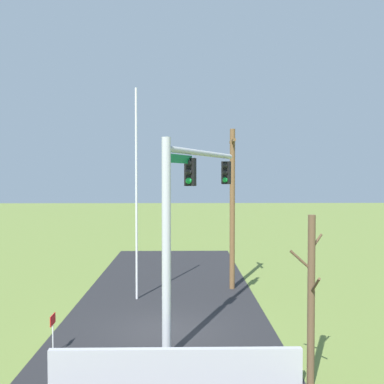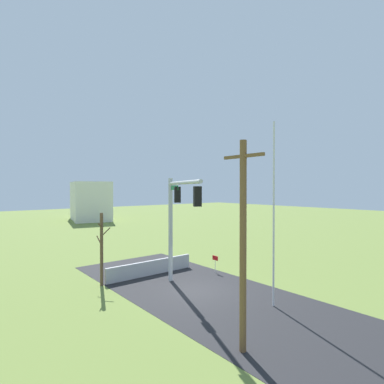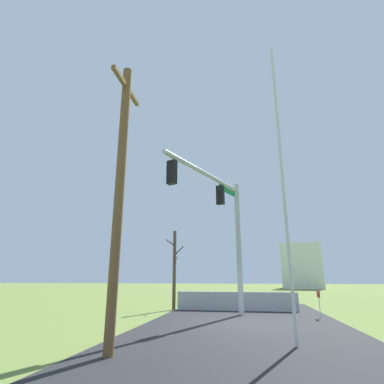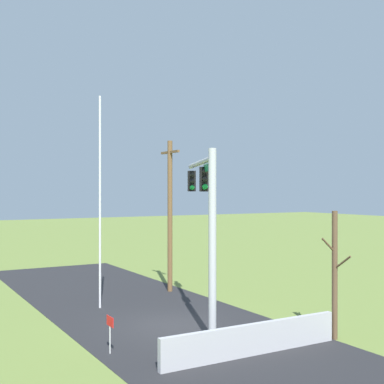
{
  "view_description": "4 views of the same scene",
  "coord_description": "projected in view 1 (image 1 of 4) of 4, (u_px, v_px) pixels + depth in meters",
  "views": [
    {
      "loc": [
        16.96,
        0.69,
        5.62
      ],
      "look_at": [
        -1.29,
        1.02,
        5.0
      ],
      "focal_mm": 43.85,
      "sensor_mm": 36.0,
      "label": 1
    },
    {
      "loc": [
        -13.71,
        11.77,
        6.15
      ],
      "look_at": [
        -1.03,
        1.35,
        5.94
      ],
      "focal_mm": 28.31,
      "sensor_mm": 36.0,
      "label": 2
    },
    {
      "loc": [
        -13.59,
        -0.22,
        1.82
      ],
      "look_at": [
        -1.2,
        1.99,
        5.39
      ],
      "focal_mm": 28.15,
      "sensor_mm": 36.0,
      "label": 3
    },
    {
      "loc": [
        18.12,
        -9.62,
        5.31
      ],
      "look_at": [
        -0.07,
        0.91,
        5.26
      ],
      "focal_mm": 48.69,
      "sensor_mm": 36.0,
      "label": 4
    }
  ],
  "objects": [
    {
      "name": "ground_plane",
      "position": [
        165.0,
        330.0,
        17.12
      ],
      "size": [
        160.0,
        160.0,
        0.0
      ],
      "primitive_type": "plane",
      "color": "olive"
    },
    {
      "name": "retaining_fence",
      "position": [
        176.0,
        367.0,
        12.51
      ],
      "size": [
        0.2,
        6.77,
        1.02
      ],
      "primitive_type": "cube",
      "color": "#A8A8AD",
      "rests_on": "ground_plane"
    },
    {
      "name": "open_sign",
      "position": [
        53.0,
        324.0,
        14.87
      ],
      "size": [
        0.56,
        0.04,
        1.22
      ],
      "color": "silver",
      "rests_on": "ground_plane"
    },
    {
      "name": "utility_pole",
      "position": [
        232.0,
        206.0,
        23.22
      ],
      "size": [
        1.9,
        0.26,
        7.95
      ],
      "color": "brown",
      "rests_on": "ground_plane"
    },
    {
      "name": "sidewalk_corner",
      "position": [
        165.0,
        371.0,
        13.47
      ],
      "size": [
        6.0,
        6.0,
        0.01
      ],
      "primitive_type": "cube",
      "color": "#B7B5AD",
      "rests_on": "ground_plane"
    },
    {
      "name": "signal_mast",
      "position": [
        187.0,
        202.0,
        15.88
      ],
      "size": [
        6.15,
        2.77,
        6.81
      ],
      "color": "#B2B5BA",
      "rests_on": "ground_plane"
    },
    {
      "name": "road_surface",
      "position": [
        168.0,
        300.0,
        21.12
      ],
      "size": [
        28.0,
        8.0,
        0.01
      ],
      "primitive_type": "cube",
      "color": "#232326",
      "rests_on": "ground_plane"
    },
    {
      "name": "flagpole",
      "position": [
        136.0,
        194.0,
        21.23
      ],
      "size": [
        0.1,
        0.1,
        9.6
      ],
      "primitive_type": "cylinder",
      "color": "silver",
      "rests_on": "ground_plane"
    },
    {
      "name": "bare_tree",
      "position": [
        311.0,
        298.0,
        12.51
      ],
      "size": [
        1.27,
        1.02,
        4.59
      ],
      "color": "brown",
      "rests_on": "ground_plane"
    }
  ]
}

